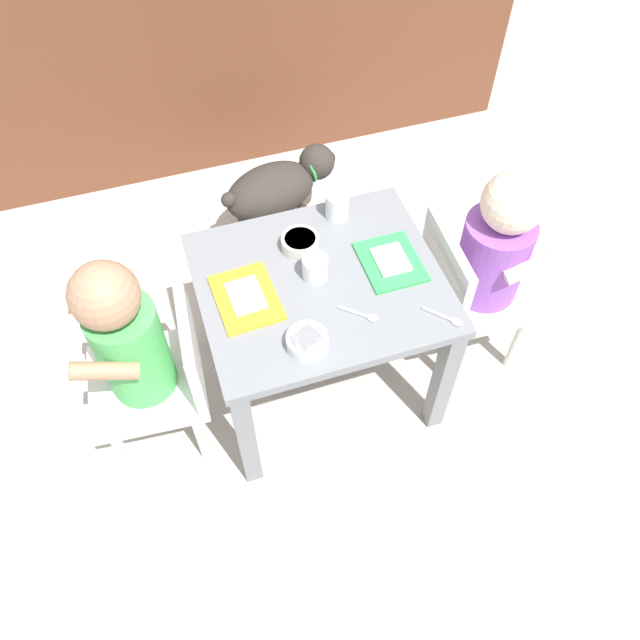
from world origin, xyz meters
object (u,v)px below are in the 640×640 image
object	(u,v)px
food_tray_left	(246,298)
food_tray_right	(391,262)
seated_child_left	(135,346)
veggie_bowl_far	(300,242)
spoon_by_right_tray	(447,318)
seated_child_right	(491,254)
water_cup_right	(315,269)
dog	(277,188)
water_cup_left	(337,207)
cereal_bowl_right_side	(307,341)
spoon_by_left_tray	(362,315)
dining_table	(320,302)

from	to	relation	value
food_tray_left	food_tray_right	bearing A→B (deg)	0.00
food_tray_right	seated_child_left	bearing A→B (deg)	-177.45
veggie_bowl_far	spoon_by_right_tray	bearing A→B (deg)	-51.25
seated_child_right	water_cup_right	xyz separation A→B (m)	(-0.46, 0.04, 0.07)
dog	food_tray_left	size ratio (longest dim) A/B	2.17
food_tray_right	water_cup_left	distance (m)	0.21
veggie_bowl_far	spoon_by_right_tray	world-z (taller)	veggie_bowl_far
water_cup_right	cereal_bowl_right_side	distance (m)	0.20
cereal_bowl_right_side	food_tray_right	bearing A→B (deg)	32.36
cereal_bowl_right_side	spoon_by_right_tray	bearing A→B (deg)	-4.79
dog	food_tray_right	size ratio (longest dim) A/B	2.42
food_tray_left	veggie_bowl_far	world-z (taller)	veggie_bowl_far
food_tray_right	spoon_by_left_tray	xyz separation A→B (m)	(-0.12, -0.13, -0.00)
water_cup_left	spoon_by_left_tray	world-z (taller)	water_cup_left
food_tray_right	water_cup_left	bearing A→B (deg)	109.89
food_tray_right	water_cup_right	world-z (taller)	water_cup_right
food_tray_left	cereal_bowl_right_side	world-z (taller)	cereal_bowl_right_side
dog	veggie_bowl_far	distance (m)	0.58
seated_child_right	spoon_by_left_tray	distance (m)	0.41
cereal_bowl_right_side	seated_child_right	bearing A→B (deg)	15.75
dog	water_cup_right	xyz separation A→B (m)	(-0.06, -0.61, 0.28)
veggie_bowl_far	spoon_by_left_tray	world-z (taller)	veggie_bowl_far
seated_child_right	veggie_bowl_far	bearing A→B (deg)	163.73
water_cup_right	spoon_by_right_tray	xyz separation A→B (m)	(0.25, -0.22, -0.02)
seated_child_left	cereal_bowl_right_side	world-z (taller)	seated_child_left
dog	spoon_by_right_tray	xyz separation A→B (m)	(0.18, -0.82, 0.26)
food_tray_left	food_tray_right	distance (m)	0.36
water_cup_right	cereal_bowl_right_side	bearing A→B (deg)	-112.58
food_tray_right	cereal_bowl_right_side	distance (m)	0.32
food_tray_left	seated_child_left	bearing A→B (deg)	-174.05
dining_table	spoon_by_left_tray	xyz separation A→B (m)	(0.06, -0.13, 0.09)
dog	spoon_by_left_tray	world-z (taller)	spoon_by_left_tray
seated_child_left	dining_table	bearing A→B (deg)	3.84
spoon_by_left_tray	veggie_bowl_far	bearing A→B (deg)	106.44
seated_child_right	food_tray_right	size ratio (longest dim) A/B	3.89
seated_child_right	spoon_by_right_tray	size ratio (longest dim) A/B	8.11
dining_table	veggie_bowl_far	world-z (taller)	veggie_bowl_far
dining_table	food_tray_left	xyz separation A→B (m)	(-0.18, -0.00, 0.09)
dining_table	cereal_bowl_right_side	xyz separation A→B (m)	(-0.09, -0.17, 0.10)
dining_table	food_tray_right	bearing A→B (deg)	-0.68
seated_child_right	dining_table	bearing A→B (deg)	177.57
seated_child_left	cereal_bowl_right_side	xyz separation A→B (m)	(0.37, -0.14, 0.05)
dining_table	seated_child_right	distance (m)	0.46
dog	water_cup_left	xyz separation A→B (m)	(0.05, -0.43, 0.28)
dog	cereal_bowl_right_side	xyz separation A→B (m)	(-0.14, -0.79, 0.27)
dog	food_tray_left	bearing A→B (deg)	-110.81
spoon_by_right_tray	food_tray_left	bearing A→B (deg)	155.01
food_tray_right	spoon_by_right_tray	world-z (taller)	food_tray_right
food_tray_left	food_tray_right	size ratio (longest dim) A/B	1.12
cereal_bowl_right_side	spoon_by_right_tray	size ratio (longest dim) A/B	1.14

